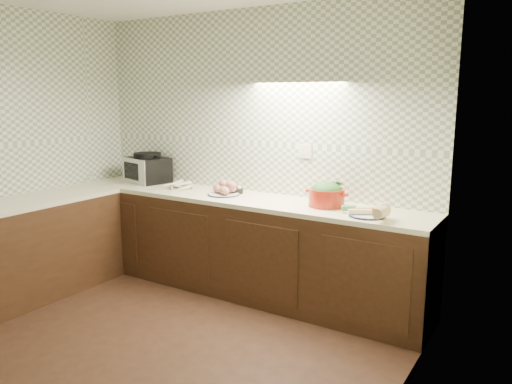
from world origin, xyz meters
The scene contains 8 objects.
room centered at (0.00, 0.00, 1.63)m, with size 3.60×3.60×2.60m.
counter centered at (-0.68, 0.68, 0.45)m, with size 3.60×3.60×0.90m.
toaster_oven centered at (-1.23, 1.63, 1.05)m, with size 0.51×0.44×0.31m.
parsnip_pile centered at (-0.65, 1.51, 0.93)m, with size 0.35×0.32×0.07m.
sweet_potato_plate centered at (-0.13, 1.50, 0.95)m, with size 0.31×0.30×0.14m.
onion_bowl centered at (-0.08, 1.62, 0.94)m, with size 0.13×0.13×0.10m.
dutch_oven centered at (0.87, 1.55, 1.00)m, with size 0.37×0.31×0.21m.
veg_plate centered at (1.34, 1.39, 0.95)m, with size 0.45×0.30×0.13m.
Camera 1 is at (2.54, -2.21, 1.82)m, focal length 35.00 mm.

